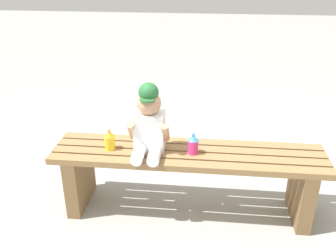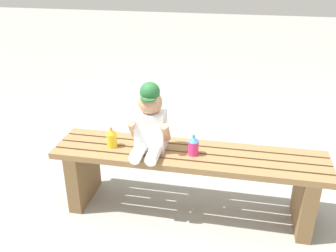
# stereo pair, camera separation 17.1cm
# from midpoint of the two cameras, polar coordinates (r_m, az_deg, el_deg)

# --- Properties ---
(ground_plane) EXTENTS (16.00, 16.00, 0.00)m
(ground_plane) POSITION_cam_midpoint_polar(r_m,az_deg,el_deg) (2.37, 5.10, -12.73)
(ground_plane) COLOR #999993
(park_bench) EXTENTS (1.57, 0.34, 0.41)m
(park_bench) POSITION_cam_midpoint_polar(r_m,az_deg,el_deg) (2.21, 5.37, -7.03)
(park_bench) COLOR olive
(park_bench) RESTS_ON ground_plane
(child_figure) EXTENTS (0.23, 0.27, 0.40)m
(child_figure) POSITION_cam_midpoint_polar(r_m,az_deg,el_deg) (2.08, -0.47, 0.56)
(child_figure) COLOR white
(child_figure) RESTS_ON park_bench
(sippy_cup_left) EXTENTS (0.06, 0.06, 0.12)m
(sippy_cup_left) POSITION_cam_midpoint_polar(r_m,az_deg,el_deg) (2.18, -6.42, -1.82)
(sippy_cup_left) COLOR yellow
(sippy_cup_left) RESTS_ON park_bench
(sippy_cup_right) EXTENTS (0.06, 0.06, 0.12)m
(sippy_cup_right) POSITION_cam_midpoint_polar(r_m,az_deg,el_deg) (2.10, 6.27, -3.00)
(sippy_cup_right) COLOR #E5337F
(sippy_cup_right) RESTS_ON park_bench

